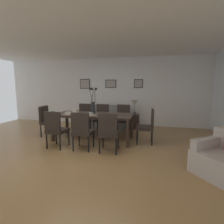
{
  "coord_description": "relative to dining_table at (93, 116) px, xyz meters",
  "views": [
    {
      "loc": [
        1.59,
        -3.44,
        1.5
      ],
      "look_at": [
        0.48,
        1.23,
        0.79
      ],
      "focal_mm": 27.57,
      "sensor_mm": 36.0,
      "label": 1
    }
  ],
  "objects": [
    {
      "name": "bowl_near_right",
      "position": [
        -0.66,
        0.21,
        0.11
      ],
      "size": [
        0.17,
        0.17,
        0.07
      ],
      "color": "#B2ADA3",
      "rests_on": "dining_table"
    },
    {
      "name": "placemat_far_left",
      "position": [
        -0.0,
        -0.21,
        0.07
      ],
      "size": [
        0.32,
        0.32,
        0.01
      ],
      "primitive_type": "cylinder",
      "color": "#7F705B",
      "rests_on": "dining_table"
    },
    {
      "name": "framed_picture_right",
      "position": [
        1.08,
        2.1,
        0.94
      ],
      "size": [
        0.33,
        0.03,
        0.32
      ],
      "color": "black"
    },
    {
      "name": "back_wall_panel",
      "position": [
        0.03,
        2.17,
        0.63
      ],
      "size": [
        9.0,
        0.1,
        2.6
      ],
      "primitive_type": "cube",
      "color": "silver",
      "rests_on": "ground"
    },
    {
      "name": "dining_chair_mid_left",
      "position": [
        0.68,
        -0.87,
        -0.16
      ],
      "size": [
        0.47,
        0.47,
        0.92
      ],
      "color": "black",
      "rests_on": "ground"
    },
    {
      "name": "dining_chair_head_east",
      "position": [
        1.52,
        0.02,
        -0.16
      ],
      "size": [
        0.46,
        0.46,
        0.92
      ],
      "color": "black",
      "rests_on": "ground"
    },
    {
      "name": "table_lamp",
      "position": [
        0.99,
        1.57,
        0.22
      ],
      "size": [
        0.22,
        0.22,
        0.51
      ],
      "color": "#4C4C51",
      "rests_on": "side_table"
    },
    {
      "name": "dining_chair_near_left",
      "position": [
        -0.66,
        -0.87,
        -0.16
      ],
      "size": [
        0.47,
        0.47,
        0.92
      ],
      "color": "black",
      "rests_on": "ground"
    },
    {
      "name": "dining_chair_head_west",
      "position": [
        -1.48,
        0.02,
        -0.16
      ],
      "size": [
        0.45,
        0.45,
        0.92
      ],
      "color": "black",
      "rests_on": "ground"
    },
    {
      "name": "ground_plane",
      "position": [
        0.03,
        -1.08,
        -0.67
      ],
      "size": [
        9.0,
        9.0,
        0.0
      ],
      "primitive_type": "plane",
      "color": "olive"
    },
    {
      "name": "placemat_near_right",
      "position": [
        -0.66,
        0.21,
        0.07
      ],
      "size": [
        0.32,
        0.32,
        0.01
      ],
      "primitive_type": "cylinder",
      "color": "#7F705B",
      "rests_on": "dining_table"
    },
    {
      "name": "dining_table",
      "position": [
        0.0,
        0.0,
        0.0
      ],
      "size": [
        2.2,
        0.95,
        0.74
      ],
      "color": "#33261E",
      "rests_on": "ground"
    },
    {
      "name": "bowl_far_left",
      "position": [
        -0.0,
        -0.21,
        0.11
      ],
      "size": [
        0.17,
        0.17,
        0.07
      ],
      "color": "#B2ADA3",
      "rests_on": "dining_table"
    },
    {
      "name": "centerpiece_vase",
      "position": [
        0.0,
        0.0,
        0.35
      ],
      "size": [
        0.21,
        0.23,
        0.73
      ],
      "color": "#232326",
      "rests_on": "dining_table"
    },
    {
      "name": "side_table",
      "position": [
        0.99,
        1.57,
        -0.41
      ],
      "size": [
        0.36,
        0.36,
        0.52
      ],
      "primitive_type": "cube",
      "color": "#33261E",
      "rests_on": "ground"
    },
    {
      "name": "ceiling_panel",
      "position": [
        0.03,
        -0.68,
        1.97
      ],
      "size": [
        9.0,
        7.2,
        0.08
      ],
      "primitive_type": "cube",
      "color": "white"
    },
    {
      "name": "dining_chair_far_right",
      "position": [
        -0.01,
        0.88,
        -0.16
      ],
      "size": [
        0.44,
        0.44,
        0.92
      ],
      "color": "black",
      "rests_on": "ground"
    },
    {
      "name": "bowl_near_left",
      "position": [
        -0.66,
        -0.21,
        0.11
      ],
      "size": [
        0.17,
        0.17,
        0.07
      ],
      "color": "#B2ADA3",
      "rests_on": "dining_table"
    },
    {
      "name": "dining_chair_far_left",
      "position": [
        0.03,
        -0.86,
        -0.16
      ],
      "size": [
        0.46,
        0.46,
        0.92
      ],
      "color": "black",
      "rests_on": "ground"
    },
    {
      "name": "potted_plant",
      "position": [
        -1.77,
        0.74,
        -0.3
      ],
      "size": [
        0.36,
        0.36,
        0.67
      ],
      "color": "silver",
      "rests_on": "ground"
    },
    {
      "name": "dining_chair_mid_right",
      "position": [
        0.69,
        0.91,
        -0.16
      ],
      "size": [
        0.47,
        0.47,
        0.92
      ],
      "color": "black",
      "rests_on": "ground"
    },
    {
      "name": "sofa",
      "position": [
        -0.21,
        1.62,
        -0.39
      ],
      "size": [
        1.89,
        0.84,
        0.8
      ],
      "color": "gray",
      "rests_on": "ground"
    },
    {
      "name": "framed_picture_center",
      "position": [
        -0.0,
        2.1,
        0.94
      ],
      "size": [
        0.43,
        0.03,
        0.31
      ],
      "color": "black"
    },
    {
      "name": "dining_chair_near_right",
      "position": [
        -0.65,
        0.89,
        -0.16
      ],
      "size": [
        0.45,
        0.45,
        0.92
      ],
      "color": "black",
      "rests_on": "ground"
    },
    {
      "name": "framed_picture_left",
      "position": [
        -1.08,
        2.1,
        0.94
      ],
      "size": [
        0.43,
        0.03,
        0.39
      ],
      "color": "black"
    },
    {
      "name": "placemat_near_left",
      "position": [
        -0.66,
        -0.21,
        0.07
      ],
      "size": [
        0.32,
        0.32,
        0.01
      ],
      "primitive_type": "cylinder",
      "color": "#7F705B",
      "rests_on": "dining_table"
    }
  ]
}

